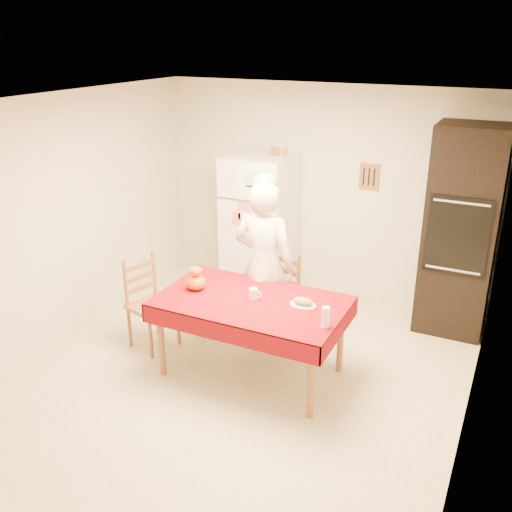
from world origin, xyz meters
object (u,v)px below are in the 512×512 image
Objects in this scene: pumpkin_lower at (196,282)px; wine_glass at (326,317)px; coffee_mug at (253,294)px; bread_plate at (303,305)px; chair_left at (148,299)px; refrigerator at (259,226)px; oven_cabinet at (461,232)px; seated_woman at (264,265)px; chair_far at (278,293)px; dining_table at (251,307)px.

pumpkin_lower is 1.07× the size of wine_glass.
coffee_mug is 0.42× the size of bread_plate.
coffee_mug is at bearing -74.40° from chair_left.
wine_glass is (1.34, -0.16, 0.02)m from pumpkin_lower.
chair_left is 1.99m from wine_glass.
oven_cabinet is at bearing 1.18° from refrigerator.
chair_left is 5.07× the size of pumpkin_lower.
oven_cabinet is at bearing 48.10° from coffee_mug.
bread_plate is (1.65, 0.05, 0.26)m from chair_left.
chair_left is at bearing 25.61° from seated_woman.
refrigerator is 1.22m from chair_far.
oven_cabinet reaches higher than dining_table.
refrigerator is 1.00× the size of dining_table.
chair_far is 0.55× the size of seated_woman.
coffee_mug is 0.58m from pumpkin_lower.
oven_cabinet reaches higher than chair_left.
seated_woman is (-1.68, -1.19, -0.23)m from oven_cabinet.
refrigerator is 9.66× the size of wine_glass.
dining_table is 1.79× the size of chair_far.
coffee_mug is (0.14, -0.52, -0.06)m from seated_woman.
chair_far is at bearing 131.91° from wine_glass.
dining_table is at bearing -169.20° from bread_plate.
coffee_mug is (1.19, 0.00, 0.30)m from chair_left.
refrigerator is 1.86m from dining_table.
bread_plate is at bearing -53.45° from refrigerator.
oven_cabinet is at bearing 68.08° from wine_glass.
oven_cabinet is at bearing 48.61° from dining_table.
wine_glass is 0.41m from bread_plate.
refrigerator is 0.77× the size of oven_cabinet.
chair_far is 0.97m from pumpkin_lower.
refrigerator reaches higher than chair_left.
refrigerator reaches higher than pumpkin_lower.
refrigerator is at bearing 113.83° from coffee_mug.
pumpkin_lower is (-0.44, -0.58, -0.04)m from seated_woman.
dining_table is 1.20m from chair_left.
coffee_mug is 0.57× the size of wine_glass.
bread_plate is (0.47, 0.09, 0.08)m from dining_table.
bread_plate is (0.53, -0.66, 0.26)m from chair_far.
pumpkin_lower is 1.35m from wine_glass.
seated_woman is 17.40× the size of coffee_mug.
seated_woman is at bearing -47.91° from chair_left.
oven_cabinet is 12.50× the size of wine_glass.
chair_far reaches higher than bread_plate.
oven_cabinet is 2.37m from dining_table.
chair_far is 1.00× the size of chair_left.
seated_woman reaches higher than pumpkin_lower.
refrigerator is 1.83m from coffee_mug.
bread_plate is at bearing 10.80° from dining_table.
chair_far reaches higher than coffee_mug.
coffee_mug is 0.53× the size of pumpkin_lower.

